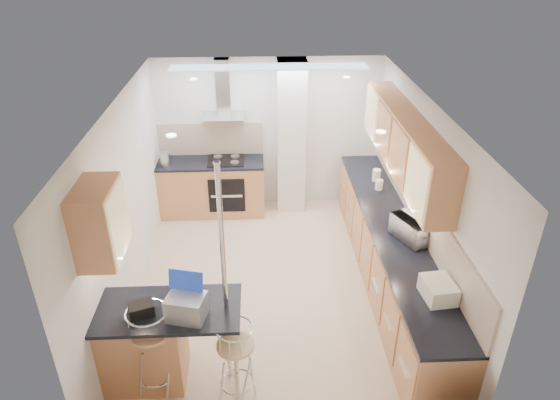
{
  "coord_description": "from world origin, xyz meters",
  "views": [
    {
      "loc": [
        -0.18,
        -5.27,
        4.21
      ],
      "look_at": [
        0.08,
        0.2,
        1.22
      ],
      "focal_mm": 32.0,
      "sensor_mm": 36.0,
      "label": 1
    }
  ],
  "objects_px": {
    "bar_stool_end": "(236,363)",
    "bread_bin": "(438,290)",
    "microwave": "(414,228)",
    "bar_stool_near": "(153,352)",
    "laptop": "(186,307)"
  },
  "relations": [
    {
      "from": "bar_stool_end",
      "to": "bread_bin",
      "type": "bearing_deg",
      "value": -65.08
    },
    {
      "from": "microwave",
      "to": "bar_stool_near",
      "type": "xyz_separation_m",
      "value": [
        -2.92,
        -1.32,
        -0.53
      ]
    },
    {
      "from": "microwave",
      "to": "bar_stool_near",
      "type": "height_order",
      "value": "microwave"
    },
    {
      "from": "microwave",
      "to": "bread_bin",
      "type": "xyz_separation_m",
      "value": [
        -0.06,
        -1.09,
        -0.04
      ]
    },
    {
      "from": "bar_stool_near",
      "to": "bread_bin",
      "type": "xyz_separation_m",
      "value": [
        2.86,
        0.23,
        0.49
      ]
    },
    {
      "from": "laptop",
      "to": "microwave",
      "type": "bearing_deg",
      "value": 40.74
    },
    {
      "from": "laptop",
      "to": "bar_stool_end",
      "type": "distance_m",
      "value": 0.76
    },
    {
      "from": "microwave",
      "to": "bar_stool_near",
      "type": "bearing_deg",
      "value": 90.18
    },
    {
      "from": "microwave",
      "to": "laptop",
      "type": "distance_m",
      "value": 2.85
    },
    {
      "from": "microwave",
      "to": "bread_bin",
      "type": "distance_m",
      "value": 1.1
    },
    {
      "from": "bar_stool_near",
      "to": "bar_stool_end",
      "type": "xyz_separation_m",
      "value": [
        0.82,
        -0.13,
        -0.06
      ]
    },
    {
      "from": "bread_bin",
      "to": "laptop",
      "type": "bearing_deg",
      "value": 178.33
    },
    {
      "from": "microwave",
      "to": "bar_stool_end",
      "type": "xyz_separation_m",
      "value": [
        -2.09,
        -1.45,
        -0.59
      ]
    },
    {
      "from": "laptop",
      "to": "bar_stool_end",
      "type": "xyz_separation_m",
      "value": [
        0.45,
        -0.16,
        -0.59
      ]
    },
    {
      "from": "microwave",
      "to": "bread_bin",
      "type": "bearing_deg",
      "value": 152.97
    }
  ]
}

